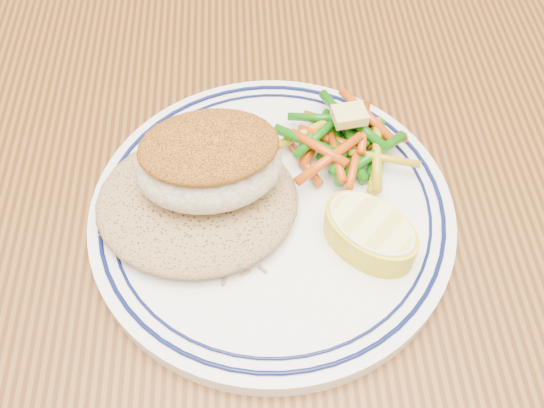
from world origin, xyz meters
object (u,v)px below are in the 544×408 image
at_px(dining_table, 291,246).
at_px(vegetable_pile, 344,141).
at_px(fish_fillet, 209,162).
at_px(plate, 272,212).
at_px(rice_pilaf, 197,198).
at_px(lemon_wedge, 370,232).

xyz_separation_m(dining_table, vegetable_pile, (0.04, 0.01, 0.13)).
distance_m(dining_table, fish_fillet, 0.17).
xyz_separation_m(plate, rice_pilaf, (-0.05, 0.00, 0.02)).
relative_size(vegetable_pile, lemon_wedge, 1.19).
bearing_deg(rice_pilaf, dining_table, 25.38).
distance_m(dining_table, lemon_wedge, 0.15).
bearing_deg(dining_table, lemon_wedge, -56.79).
bearing_deg(lemon_wedge, plate, 152.38).
xyz_separation_m(dining_table, rice_pilaf, (-0.07, -0.03, 0.13)).
relative_size(rice_pilaf, vegetable_pile, 1.34).
height_order(rice_pilaf, lemon_wedge, same).
xyz_separation_m(plate, vegetable_pile, (0.06, 0.05, 0.02)).
relative_size(fish_fillet, lemon_wedge, 1.17).
xyz_separation_m(fish_fillet, vegetable_pile, (0.10, 0.04, -0.03)).
relative_size(fish_fillet, vegetable_pile, 0.99).
relative_size(dining_table, plate, 5.79).
relative_size(plate, vegetable_pile, 2.47).
bearing_deg(fish_fillet, rice_pilaf, -152.11).
bearing_deg(fish_fillet, plate, -10.54).
height_order(dining_table, plate, plate).
relative_size(plate, lemon_wedge, 2.93).
bearing_deg(plate, lemon_wedge, -27.62).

